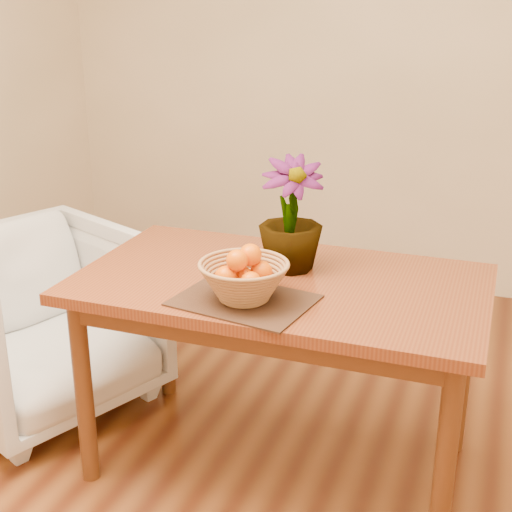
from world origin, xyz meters
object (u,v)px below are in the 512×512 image
(wicker_basket, at_px, (244,282))
(armchair, at_px, (41,314))
(potted_plant, at_px, (291,215))
(table, at_px, (280,302))

(wicker_basket, height_order, armchair, wicker_basket)
(potted_plant, bearing_deg, wicker_basket, -124.08)
(table, height_order, armchair, armchair)
(table, height_order, wicker_basket, wicker_basket)
(table, xyz_separation_m, potted_plant, (0.00, 0.10, 0.29))
(table, bearing_deg, potted_plant, 89.65)
(table, distance_m, potted_plant, 0.31)
(wicker_basket, distance_m, armchair, 1.14)
(table, height_order, potted_plant, potted_plant)
(wicker_basket, distance_m, potted_plant, 0.36)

